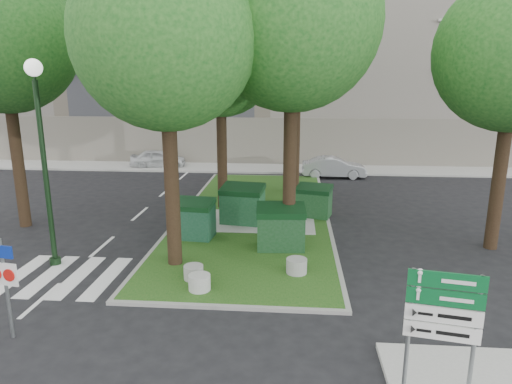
# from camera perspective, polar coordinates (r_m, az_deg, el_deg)

# --- Properties ---
(ground) EXTENTS (120.00, 120.00, 0.00)m
(ground) POSITION_cam_1_polar(r_m,az_deg,el_deg) (12.17, -6.02, -14.09)
(ground) COLOR black
(ground) RESTS_ON ground
(median_island) EXTENTS (6.00, 16.00, 0.12)m
(median_island) POSITION_cam_1_polar(r_m,az_deg,el_deg) (19.45, -0.22, -2.92)
(median_island) COLOR #184814
(median_island) RESTS_ON ground
(median_kerb) EXTENTS (6.30, 16.30, 0.10)m
(median_kerb) POSITION_cam_1_polar(r_m,az_deg,el_deg) (19.45, -0.22, -2.95)
(median_kerb) COLOR gray
(median_kerb) RESTS_ON ground
(building_sidewalk) EXTENTS (42.00, 3.00, 0.12)m
(building_sidewalk) POSITION_cam_1_polar(r_m,az_deg,el_deg) (29.66, 0.58, 2.98)
(building_sidewalk) COLOR #999993
(building_sidewalk) RESTS_ON ground
(zebra_crossing) EXTENTS (5.00, 3.00, 0.01)m
(zebra_crossing) POSITION_cam_1_polar(r_m,az_deg,el_deg) (14.56, -19.77, -9.97)
(zebra_crossing) COLOR silver
(zebra_crossing) RESTS_ON ground
(apartment_building) EXTENTS (41.00, 12.00, 16.00)m
(apartment_building) POSITION_cam_1_polar(r_m,az_deg,el_deg) (36.67, 1.51, 17.54)
(apartment_building) COLOR #BCA98D
(apartment_building) RESTS_ON ground
(tree_median_near_left) EXTENTS (5.20, 5.20, 10.53)m
(tree_median_near_left) POSITION_cam_1_polar(r_m,az_deg,el_deg) (13.66, -10.96, 20.48)
(tree_median_near_left) COLOR black
(tree_median_near_left) RESTS_ON ground
(tree_median_near_right) EXTENTS (5.60, 5.60, 11.46)m
(tree_median_near_right) POSITION_cam_1_polar(r_m,az_deg,el_deg) (15.27, 4.96, 22.49)
(tree_median_near_right) COLOR black
(tree_median_near_right) RESTS_ON ground
(tree_median_mid) EXTENTS (4.80, 4.80, 9.99)m
(tree_median_mid) POSITION_cam_1_polar(r_m,az_deg,el_deg) (19.87, -4.22, 17.59)
(tree_median_mid) COLOR black
(tree_median_mid) RESTS_ON ground
(tree_median_far) EXTENTS (5.80, 5.80, 11.93)m
(tree_median_far) POSITION_cam_1_polar(r_m,az_deg,el_deg) (22.75, 5.50, 20.49)
(tree_median_far) COLOR black
(tree_median_far) RESTS_ON ground
(tree_street_left) EXTENTS (5.40, 5.40, 11.00)m
(tree_street_left) POSITION_cam_1_polar(r_m,az_deg,el_deg) (19.76, -29.02, 17.95)
(tree_street_left) COLOR black
(tree_street_left) RESTS_ON ground
(dumpster_a) EXTENTS (1.62, 1.22, 1.41)m
(dumpster_a) POSITION_cam_1_polar(r_m,az_deg,el_deg) (16.62, -7.93, -3.37)
(dumpster_a) COLOR #0F3722
(dumpster_a) RESTS_ON median_island
(dumpster_b) EXTENTS (1.82, 1.41, 1.55)m
(dumpster_b) POSITION_cam_1_polar(r_m,az_deg,el_deg) (18.13, -1.69, -1.55)
(dumpster_b) COLOR #134323
(dumpster_b) RESTS_ON median_island
(dumpster_c) EXTENTS (1.70, 1.24, 1.51)m
(dumpster_c) POSITION_cam_1_polar(r_m,az_deg,el_deg) (15.44, 3.10, -4.43)
(dumpster_c) COLOR black
(dumpster_c) RESTS_ON median_island
(dumpster_d) EXTENTS (1.64, 1.34, 1.33)m
(dumpster_d) POSITION_cam_1_polar(r_m,az_deg,el_deg) (19.14, 7.23, -1.14)
(dumpster_d) COLOR #123D19
(dumpster_d) RESTS_ON median_island
(bollard_left) EXTENTS (0.56, 0.56, 0.40)m
(bollard_left) POSITION_cam_1_polar(r_m,az_deg,el_deg) (13.39, -7.81, -9.90)
(bollard_left) COLOR gray
(bollard_left) RESTS_ON median_island
(bollard_right) EXTENTS (0.61, 0.61, 0.44)m
(bollard_right) POSITION_cam_1_polar(r_m,az_deg,el_deg) (13.70, 5.09, -9.18)
(bollard_right) COLOR gray
(bollard_right) RESTS_ON median_island
(bollard_mid) EXTENTS (0.60, 0.60, 0.43)m
(bollard_mid) POSITION_cam_1_polar(r_m,az_deg,el_deg) (12.72, -7.08, -11.14)
(bollard_mid) COLOR #A8A9A3
(bollard_mid) RESTS_ON median_island
(litter_bin) EXTENTS (0.45, 0.45, 0.79)m
(litter_bin) POSITION_cam_1_polar(r_m,az_deg,el_deg) (20.50, 7.62, -0.85)
(litter_bin) COLOR yellow
(litter_bin) RESTS_ON median_island
(street_lamp) EXTENTS (0.50, 0.50, 6.27)m
(street_lamp) POSITION_cam_1_polar(r_m,az_deg,el_deg) (15.00, -25.22, 5.88)
(street_lamp) COLOR black
(street_lamp) RESTS_ON ground
(traffic_sign_pole) EXTENTS (0.71, 0.16, 2.37)m
(traffic_sign_pole) POSITION_cam_1_polar(r_m,az_deg,el_deg) (11.56, -28.92, -9.10)
(traffic_sign_pole) COLOR slate
(traffic_sign_pole) RESTS_ON ground
(directional_sign) EXTENTS (1.23, 0.28, 2.50)m
(directional_sign) POSITION_cam_1_polar(r_m,az_deg,el_deg) (8.61, 22.32, -14.34)
(directional_sign) COLOR slate
(directional_sign) RESTS_ON sidewalk_corner
(car_white) EXTENTS (3.73, 1.92, 1.22)m
(car_white) POSITION_cam_1_polar(r_m,az_deg,el_deg) (30.75, -12.13, 4.10)
(car_white) COLOR silver
(car_white) RESTS_ON ground
(car_silver) EXTENTS (3.75, 1.31, 1.24)m
(car_silver) POSITION_cam_1_polar(r_m,az_deg,el_deg) (27.44, 9.70, 3.07)
(car_silver) COLOR #A2A4AA
(car_silver) RESTS_ON ground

